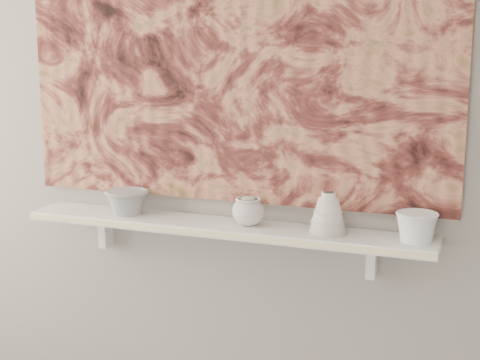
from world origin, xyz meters
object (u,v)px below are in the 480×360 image
at_px(painting, 230,36).
at_px(shelf, 222,227).
at_px(bell_vessel, 328,213).
at_px(cup_cream, 248,211).
at_px(bowl_white, 417,227).
at_px(bowl_grey, 127,202).

bearing_deg(painting, shelf, -90.00).
bearing_deg(bell_vessel, shelf, 180.00).
xyz_separation_m(painting, cup_cream, (0.09, -0.08, -0.56)).
distance_m(painting, bowl_white, 0.85).
relative_size(cup_cream, bell_vessel, 0.80).
bearing_deg(shelf, painting, 90.00).
distance_m(bowl_grey, cup_cream, 0.45).
relative_size(bowl_grey, bell_vessel, 1.17).
relative_size(bowl_grey, cup_cream, 1.46).
relative_size(shelf, cup_cream, 13.32).
relative_size(shelf, bowl_white, 11.08).
bearing_deg(shelf, bowl_white, 0.00).
xyz_separation_m(cup_cream, bowl_white, (0.54, 0.00, -0.00)).
bearing_deg(shelf, cup_cream, 0.00).
relative_size(shelf, bowl_grey, 9.12).
bearing_deg(shelf, bowl_grey, 180.00).
bearing_deg(cup_cream, bowl_grey, 180.00).
height_order(painting, bowl_grey, painting).
distance_m(bowl_grey, bowl_white, 0.99).
relative_size(painting, bowl_grey, 9.77).
height_order(shelf, bowl_grey, bowl_grey).
xyz_separation_m(shelf, cup_cream, (0.09, 0.00, 0.06)).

